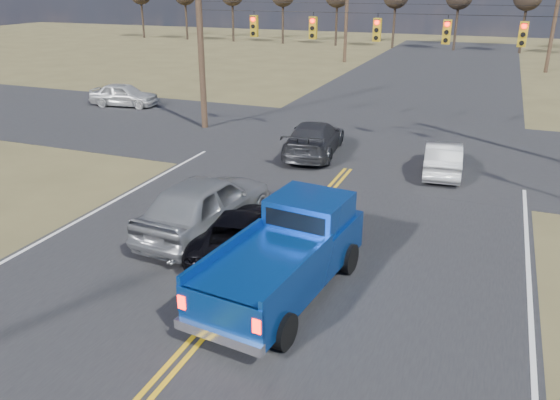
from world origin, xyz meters
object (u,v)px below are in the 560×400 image
at_px(silver_suv, 206,204).
at_px(dgrey_car_queue, 314,138).
at_px(white_car_queue, 443,158).
at_px(cross_car_west, 124,95).
at_px(pickup_truck, 287,255).
at_px(black_suv, 243,231).

relative_size(silver_suv, dgrey_car_queue, 1.05).
bearing_deg(white_car_queue, cross_car_west, -22.19).
xyz_separation_m(pickup_truck, black_suv, (-2.00, 1.65, -0.41)).
relative_size(silver_suv, white_car_queue, 1.35).
distance_m(pickup_truck, silver_suv, 4.36).
distance_m(dgrey_car_queue, cross_car_west, 15.36).
bearing_deg(silver_suv, white_car_queue, -122.62).
relative_size(white_car_queue, dgrey_car_queue, 0.78).
relative_size(pickup_truck, dgrey_car_queue, 1.14).
height_order(pickup_truck, black_suv, pickup_truck).
distance_m(black_suv, cross_car_west, 21.73).
bearing_deg(dgrey_car_queue, black_suv, 89.61).
bearing_deg(white_car_queue, silver_suv, 48.32).
relative_size(pickup_truck, cross_car_west, 1.39).
relative_size(dgrey_car_queue, cross_car_west, 1.22).
xyz_separation_m(silver_suv, dgrey_car_queue, (0.52, 9.04, -0.18)).
bearing_deg(silver_suv, cross_car_west, -42.70).
relative_size(pickup_truck, silver_suv, 1.08).
bearing_deg(cross_car_west, pickup_truck, -142.02).
height_order(pickup_truck, white_car_queue, pickup_truck).
bearing_deg(dgrey_car_queue, white_car_queue, 167.39).
bearing_deg(silver_suv, dgrey_car_queue, -89.66).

